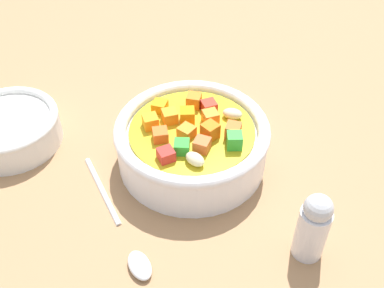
# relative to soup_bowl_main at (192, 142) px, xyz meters

# --- Properties ---
(ground_plane) EXTENTS (1.40, 1.40, 0.02)m
(ground_plane) POSITION_rel_soup_bowl_main_xyz_m (-0.00, 0.00, -0.04)
(ground_plane) COLOR #9E754F
(soup_bowl_main) EXTENTS (0.19, 0.19, 0.07)m
(soup_bowl_main) POSITION_rel_soup_bowl_main_xyz_m (0.00, 0.00, 0.00)
(soup_bowl_main) COLOR white
(soup_bowl_main) RESTS_ON ground_plane
(spoon) EXTENTS (0.17, 0.12, 0.01)m
(spoon) POSITION_rel_soup_bowl_main_xyz_m (-0.00, -0.14, -0.03)
(spoon) COLOR silver
(spoon) RESTS_ON ground_plane
(side_bowl_small) EXTENTS (0.13, 0.13, 0.04)m
(side_bowl_small) POSITION_rel_soup_bowl_main_xyz_m (-0.23, -0.09, -0.01)
(side_bowl_small) COLOR white
(side_bowl_small) RESTS_ON ground_plane
(pepper_shaker) EXTENTS (0.03, 0.03, 0.09)m
(pepper_shaker) POSITION_rel_soup_bowl_main_xyz_m (0.17, -0.05, 0.01)
(pepper_shaker) COLOR silver
(pepper_shaker) RESTS_ON ground_plane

